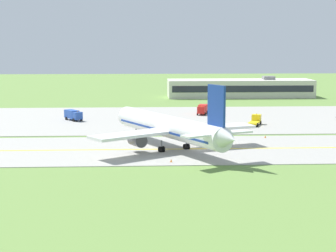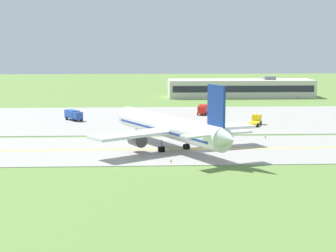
% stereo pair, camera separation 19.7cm
% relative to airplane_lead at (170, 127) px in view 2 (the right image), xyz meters
% --- Properties ---
extents(ground_plane, '(500.00, 500.00, 0.00)m').
position_rel_airplane_lead_xyz_m(ground_plane, '(5.36, 0.06, -4.13)').
color(ground_plane, olive).
extents(taxiway_strip, '(240.00, 28.00, 0.10)m').
position_rel_airplane_lead_xyz_m(taxiway_strip, '(5.36, 0.06, -4.08)').
color(taxiway_strip, '#9E9B93').
rests_on(taxiway_strip, ground).
extents(apron_pad, '(140.00, 52.00, 0.10)m').
position_rel_airplane_lead_xyz_m(apron_pad, '(15.36, 42.06, -4.08)').
color(apron_pad, '#9E9B93').
rests_on(apron_pad, ground).
extents(taxiway_centreline, '(220.00, 0.60, 0.01)m').
position_rel_airplane_lead_xyz_m(taxiway_centreline, '(5.36, 0.06, -4.03)').
color(taxiway_centreline, yellow).
rests_on(taxiway_centreline, taxiway_strip).
extents(airplane_lead, '(30.49, 36.76, 12.70)m').
position_rel_airplane_lead_xyz_m(airplane_lead, '(0.00, 0.00, 0.00)').
color(airplane_lead, white).
rests_on(airplane_lead, ground).
extents(service_truck_baggage, '(3.51, 6.32, 2.60)m').
position_rel_airplane_lead_xyz_m(service_truck_baggage, '(11.48, 50.25, -2.60)').
color(service_truck_baggage, red).
rests_on(service_truck_baggage, ground).
extents(service_truck_catering, '(4.39, 6.69, 2.59)m').
position_rel_airplane_lead_xyz_m(service_truck_catering, '(21.74, 30.01, -2.95)').
color(service_truck_catering, yellow).
rests_on(service_truck_catering, ground).
extents(service_truck_pushback, '(5.06, 6.12, 2.60)m').
position_rel_airplane_lead_xyz_m(service_truck_pushback, '(-21.82, 39.90, -2.60)').
color(service_truck_pushback, '#264CA5').
rests_on(service_truck_pushback, ground).
extents(terminal_building, '(50.88, 13.29, 7.38)m').
position_rel_airplane_lead_xyz_m(terminal_building, '(30.28, 99.40, -1.02)').
color(terminal_building, beige).
rests_on(terminal_building, ground).
extents(traffic_cone_near_edge, '(0.44, 0.44, 0.60)m').
position_rel_airplane_lead_xyz_m(traffic_cone_near_edge, '(-0.42, -11.38, -3.83)').
color(traffic_cone_near_edge, orange).
rests_on(traffic_cone_near_edge, ground).
extents(traffic_cone_mid_edge, '(0.44, 0.44, 0.60)m').
position_rel_airplane_lead_xyz_m(traffic_cone_mid_edge, '(20.03, 11.44, -3.83)').
color(traffic_cone_mid_edge, orange).
rests_on(traffic_cone_mid_edge, ground).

